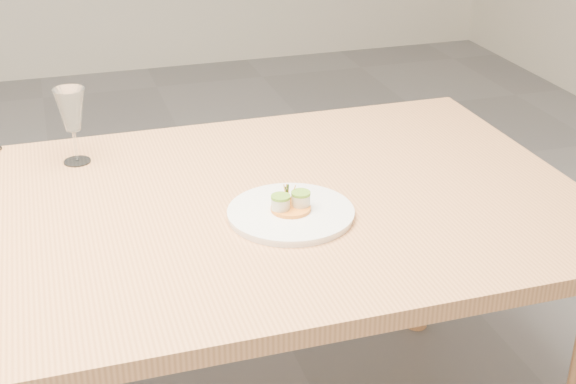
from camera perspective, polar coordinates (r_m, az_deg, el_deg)
name	(u,v)px	position (r m, az deg, el deg)	size (l,w,h in m)	color
dining_table	(51,256)	(1.79, -16.51, -4.42)	(2.40, 1.00, 0.75)	tan
dinner_plate	(291,212)	(1.73, 0.21, -1.42)	(0.27, 0.27, 0.07)	white
wine_glass_2	(71,112)	(2.01, -15.17, 5.54)	(0.08, 0.08, 0.19)	white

